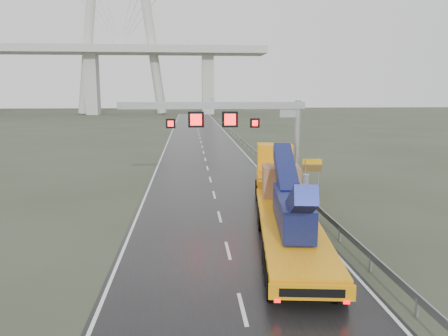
{
  "coord_description": "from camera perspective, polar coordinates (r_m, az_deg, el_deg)",
  "views": [
    {
      "loc": [
        -1.87,
        -16.76,
        7.88
      ],
      "look_at": [
        0.27,
        9.86,
        3.2
      ],
      "focal_mm": 35.0,
      "sensor_mm": 36.0,
      "label": 1
    }
  ],
  "objects": [
    {
      "name": "sign_gantry",
      "position": [
        35.05,
        1.93,
        6.23
      ],
      "size": [
        14.9,
        1.2,
        7.42
      ],
      "color": "#BCBCB7",
      "rests_on": "ground"
    },
    {
      "name": "guardrail",
      "position": [
        47.97,
        5.02,
        1.3
      ],
      "size": [
        0.2,
        140.0,
        1.4
      ],
      "primitive_type": null,
      "color": "slate",
      "rests_on": "ground"
    },
    {
      "name": "heavy_haul_truck",
      "position": [
        27.08,
        7.65,
        -3.06
      ],
      "size": [
        5.3,
        20.31,
        4.73
      ],
      "rotation": [
        0.0,
        0.0,
        -0.12
      ],
      "color": "#E6A50C",
      "rests_on": "ground"
    },
    {
      "name": "ground",
      "position": [
        18.61,
        1.65,
        -15.11
      ],
      "size": [
        400.0,
        400.0,
        0.0
      ],
      "primitive_type": "plane",
      "color": "#313928",
      "rests_on": "ground"
    },
    {
      "name": "road",
      "position": [
        57.33,
        -2.69,
        2.04
      ],
      "size": [
        11.0,
        200.0,
        0.02
      ],
      "primitive_type": "cube",
      "color": "black",
      "rests_on": "ground"
    },
    {
      "name": "exit_sign_pair",
      "position": [
        35.62,
        11.43,
        -0.0
      ],
      "size": [
        1.54,
        0.27,
        2.64
      ],
      "rotation": [
        0.0,
        0.0,
        -0.13
      ],
      "color": "gray",
      "rests_on": "ground"
    },
    {
      "name": "striped_barrier",
      "position": [
        37.07,
        7.89,
        -1.54
      ],
      "size": [
        0.68,
        0.38,
        1.12
      ],
      "primitive_type": "cube",
      "rotation": [
        0.0,
        0.0,
        0.04
      ],
      "color": "red",
      "rests_on": "ground"
    }
  ]
}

